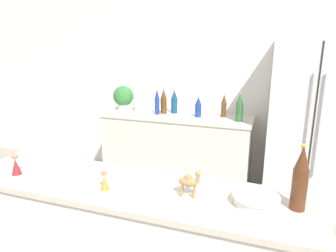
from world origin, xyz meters
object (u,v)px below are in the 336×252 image
at_px(fruit_bowl, 256,199).
at_px(back_bottle_5, 174,102).
at_px(potted_plant, 123,97).
at_px(back_bottle_4, 164,102).
at_px(back_bottle_2, 224,106).
at_px(back_bottle_3, 157,102).
at_px(paper_towel_roll, 139,102).
at_px(back_bottle_1, 198,107).
at_px(refrigerator, 308,126).
at_px(wise_man_figurine_blue, 16,165).
at_px(back_bottle_0, 239,108).
at_px(camel_figurine, 189,181).
at_px(wise_man_figurine_crimson, 104,181).
at_px(wine_bottle, 300,179).

bearing_deg(fruit_bowl, back_bottle_5, 118.54).
height_order(potted_plant, back_bottle_4, potted_plant).
bearing_deg(back_bottle_2, back_bottle_3, -170.97).
xyz_separation_m(paper_towel_roll, back_bottle_4, (0.35, -0.02, 0.03)).
bearing_deg(back_bottle_5, back_bottle_1, -18.97).
bearing_deg(back_bottle_5, refrigerator, -6.21).
relative_size(paper_towel_roll, wise_man_figurine_blue, 1.80).
distance_m(fruit_bowl, wise_man_figurine_blue, 1.49).
bearing_deg(back_bottle_2, back_bottle_5, 178.78).
bearing_deg(back_bottle_5, potted_plant, -175.53).
height_order(back_bottle_0, back_bottle_1, back_bottle_0).
distance_m(paper_towel_roll, back_bottle_2, 1.11).
bearing_deg(fruit_bowl, camel_figurine, -174.77).
distance_m(refrigerator, wise_man_figurine_crimson, 2.41).
bearing_deg(potted_plant, back_bottle_0, -4.66).
bearing_deg(potted_plant, wise_man_figurine_blue, -80.37).
xyz_separation_m(refrigerator, back_bottle_1, (-1.23, 0.05, 0.12)).
height_order(back_bottle_1, wise_man_figurine_blue, back_bottle_1).
bearing_deg(back_bottle_0, wine_bottle, -75.04).
relative_size(camel_figurine, wise_man_figurine_crimson, 1.29).
distance_m(potted_plant, back_bottle_5, 0.70).
relative_size(wine_bottle, wise_man_figurine_crimson, 2.85).
distance_m(back_bottle_3, fruit_bowl, 2.38).
distance_m(refrigerator, back_bottle_5, 1.59).
distance_m(back_bottle_0, back_bottle_4, 0.97).
xyz_separation_m(wine_bottle, camel_figurine, (-0.55, -0.05, -0.07)).
bearing_deg(wise_man_figurine_crimson, fruit_bowl, 8.11).
bearing_deg(wise_man_figurine_crimson, refrigerator, 58.65).
relative_size(fruit_bowl, wise_man_figurine_blue, 1.73).
relative_size(back_bottle_4, wise_man_figurine_crimson, 2.66).
height_order(back_bottle_0, back_bottle_3, back_bottle_0).
bearing_deg(back_bottle_0, wise_man_figurine_crimson, -104.27).
distance_m(back_bottle_2, back_bottle_3, 0.83).
xyz_separation_m(potted_plant, back_bottle_1, (1.05, -0.06, -0.06)).
distance_m(refrigerator, wise_man_figurine_blue, 2.81).
bearing_deg(camel_figurine, back_bottle_3, 116.03).
relative_size(wise_man_figurine_blue, wise_man_figurine_crimson, 1.18).
bearing_deg(potted_plant, back_bottle_3, -9.65).
bearing_deg(back_bottle_4, back_bottle_2, 4.17).
xyz_separation_m(camel_figurine, wise_man_figurine_blue, (-1.13, -0.09, -0.03)).
distance_m(potted_plant, wine_bottle, 2.89).
height_order(back_bottle_1, camel_figurine, back_bottle_1).
distance_m(paper_towel_roll, fruit_bowl, 2.62).
xyz_separation_m(back_bottle_2, back_bottle_3, (-0.82, -0.13, 0.02)).
distance_m(back_bottle_2, back_bottle_5, 0.64).
distance_m(back_bottle_5, wine_bottle, 2.49).
relative_size(potted_plant, back_bottle_0, 1.00).
bearing_deg(fruit_bowl, refrigerator, 77.68).
height_order(back_bottle_2, back_bottle_4, back_bottle_4).
xyz_separation_m(refrigerator, fruit_bowl, (-0.42, -1.94, 0.05)).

